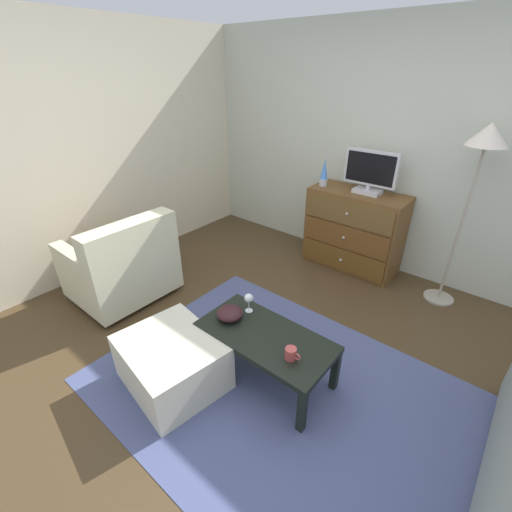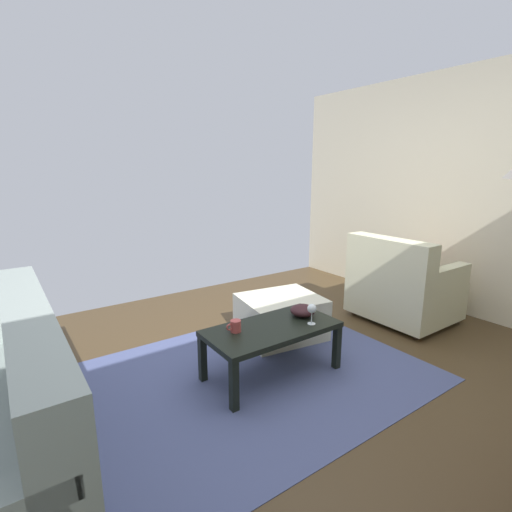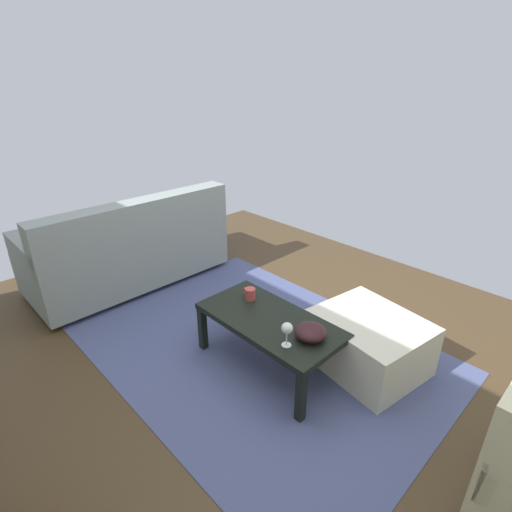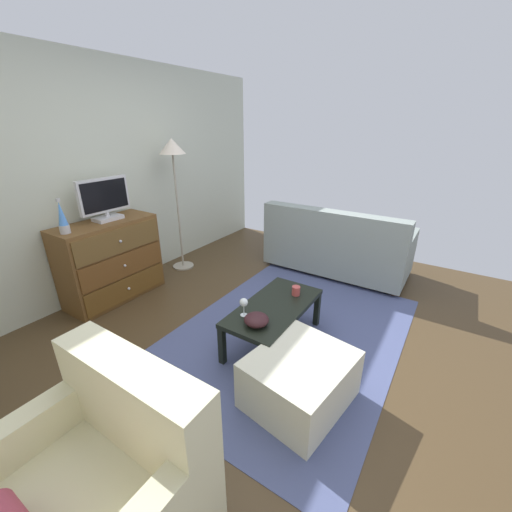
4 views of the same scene
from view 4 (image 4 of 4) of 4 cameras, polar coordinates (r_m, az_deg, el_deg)
The scene contains 14 objects.
ground_plane at distance 3.08m, azimuth 0.63°, elevation -14.73°, with size 5.40×4.68×0.05m, color #473620.
wall_accent_rear at distance 4.03m, azimuth -26.08°, elevation 12.06°, with size 5.40×0.12×2.51m, color beige.
area_rug at distance 3.12m, azimuth 5.84°, elevation -13.58°, with size 2.60×1.90×0.01m, color #4A547F.
dresser at distance 3.86m, azimuth -24.52°, elevation -0.78°, with size 1.03×0.49×0.89m.
tv at distance 3.72m, azimuth -25.46°, elevation 9.20°, with size 0.55×0.18×0.44m.
lava_lamp at distance 3.46m, azimuth -31.35°, elevation 5.79°, with size 0.09×0.09×0.33m.
coffee_table at distance 2.83m, azimuth 3.26°, elevation -9.64°, with size 0.99×0.49×0.39m.
wine_glass at distance 2.61m, azimuth -2.21°, elevation -8.39°, with size 0.07×0.07×0.16m.
mug at distance 2.96m, azimuth 7.19°, elevation -6.15°, with size 0.11×0.08×0.08m.
bowl_decorative at distance 2.53m, azimuth 0.08°, elevation -11.32°, with size 0.20×0.20×0.09m, color #31171B.
couch_large at distance 4.32m, azimuth 14.11°, elevation 1.62°, with size 0.85×1.79×0.88m.
armchair at distance 1.88m, azimuth -26.46°, elevation -33.24°, with size 0.80×0.89×0.87m.
ottoman at distance 2.41m, azimuth 7.84°, elevation -21.01°, with size 0.70×0.60×0.38m, color beige.
standing_lamp at distance 4.18m, azimuth -14.60°, elevation 16.40°, with size 0.32×0.32×1.68m.
Camera 4 is at (-2.07, -1.30, 1.85)m, focal length 22.37 mm.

